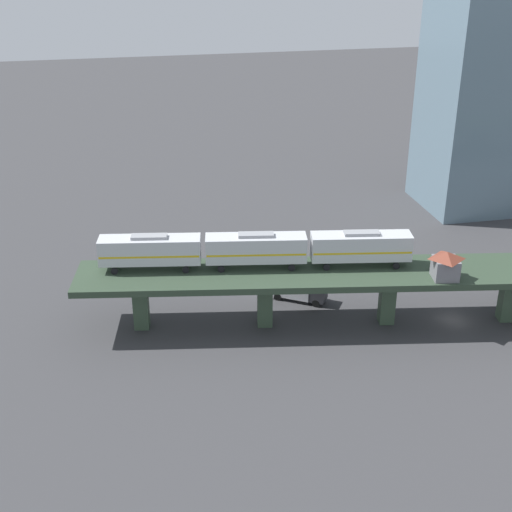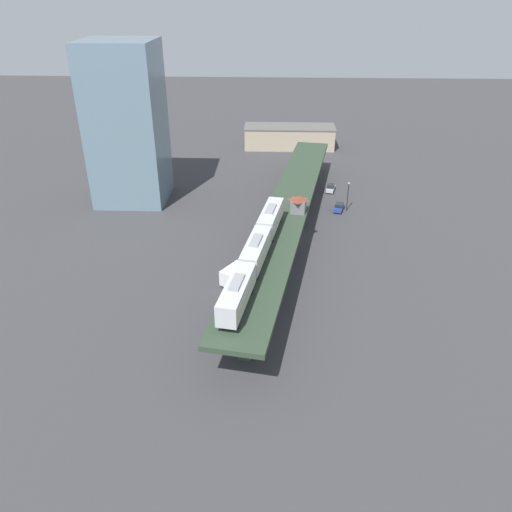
{
  "view_description": "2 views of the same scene",
  "coord_description": "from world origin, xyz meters",
  "views": [
    {
      "loc": [
        70.06,
        -39.93,
        45.04
      ],
      "look_at": [
        -5.45,
        -23.95,
        8.66
      ],
      "focal_mm": 50.0,
      "sensor_mm": 36.0,
      "label": 1
    },
    {
      "loc": [
        -2.65,
        -92.81,
        46.52
      ],
      "look_at": [
        -5.45,
        -23.95,
        8.66
      ],
      "focal_mm": 35.0,
      "sensor_mm": 36.0,
      "label": 2
    }
  ],
  "objects": [
    {
      "name": "ground_plane",
      "position": [
        0.0,
        0.0,
        0.0
      ],
      "size": [
        400.0,
        400.0,
        0.0
      ],
      "primitive_type": "plane",
      "color": "#38383A"
    },
    {
      "name": "elevated_viaduct",
      "position": [
        -0.03,
        -0.16,
        6.17
      ],
      "size": [
        23.56,
        92.12,
        7.16
      ],
      "color": "#2C3D2C",
      "rests_on": "ground"
    },
    {
      "name": "subway_train",
      "position": [
        -5.45,
        -23.95,
        9.7
      ],
      "size": [
        8.94,
        37.15,
        4.45
      ],
      "color": "silver",
      "rests_on": "elevated_viaduct"
    },
    {
      "name": "signal_hut",
      "position": [
        1.93,
        -2.98,
        8.96
      ],
      "size": [
        3.71,
        3.71,
        3.4
      ],
      "color": "slate",
      "rests_on": "elevated_viaduct"
    },
    {
      "name": "street_car_blue",
      "position": [
        12.24,
        14.38,
        0.94
      ],
      "size": [
        2.98,
        4.73,
        1.89
      ],
      "color": "#233D93",
      "rests_on": "ground"
    },
    {
      "name": "street_car_silver",
      "position": [
        11.43,
        26.64,
        0.94
      ],
      "size": [
        2.81,
        4.71,
        1.89
      ],
      "color": "#B7BABF",
      "rests_on": "ground"
    },
    {
      "name": "delivery_truck",
      "position": [
        -9.14,
        -17.55,
        1.76
      ],
      "size": [
        5.78,
        7.28,
        3.2
      ],
      "color": "#333338",
      "rests_on": "ground"
    },
    {
      "name": "street_lamp",
      "position": [
        14.01,
        14.55,
        4.11
      ],
      "size": [
        0.44,
        0.44,
        6.94
      ],
      "color": "black",
      "rests_on": "ground"
    },
    {
      "name": "warehouse_building",
      "position": [
        1.58,
        64.94,
        3.41
      ],
      "size": [
        28.56,
        10.2,
        6.8
      ],
      "color": "tan",
      "rests_on": "ground"
    },
    {
      "name": "office_tower",
      "position": [
        -36.86,
        20.36,
        18.0
      ],
      "size": [
        16.0,
        16.0,
        36.0
      ],
      "color": "slate",
      "rests_on": "ground"
    }
  ]
}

